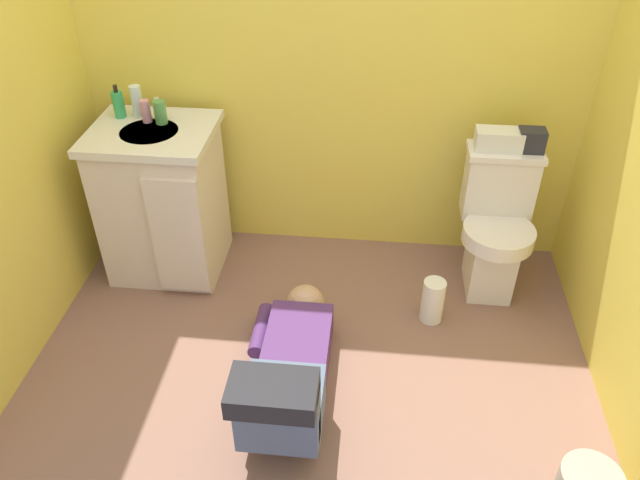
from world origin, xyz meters
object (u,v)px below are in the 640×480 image
object	(u,v)px
toiletry_bag	(531,140)
paper_towel_roll	(433,301)
bottle_green	(160,112)
soap_dispenser	(119,104)
person_plumber	(289,371)
toilet	(495,226)
vanity_cabinet	(163,200)
faucet	(158,107)
tissue_box	(499,140)
bottle_clear	(137,101)
bottle_pink	(146,111)

from	to	relation	value
toiletry_bag	paper_towel_roll	xyz separation A→B (m)	(-0.41, -0.41, -0.69)
bottle_green	toiletry_bag	bearing A→B (deg)	1.00
soap_dispenser	person_plumber	bearing A→B (deg)	-45.72
toilet	paper_towel_roll	xyz separation A→B (m)	(-0.30, -0.32, -0.25)
vanity_cabinet	person_plumber	distance (m)	1.20
faucet	tissue_box	distance (m)	1.67
bottle_clear	paper_towel_roll	world-z (taller)	bottle_clear
toilet	faucet	distance (m)	1.79
faucet	toilet	bearing A→B (deg)	-4.26
toilet	toiletry_bag	distance (m)	0.46
paper_towel_roll	tissue_box	bearing A→B (deg)	58.12
toilet	person_plumber	size ratio (longest dim) A/B	0.70
bottle_clear	faucet	bearing A→B (deg)	1.79
toilet	bottle_pink	world-z (taller)	bottle_pink
toiletry_bag	bottle_pink	world-z (taller)	bottle_pink
bottle_clear	bottle_green	size ratio (longest dim) A/B	1.38
bottle_clear	bottle_pink	world-z (taller)	bottle_clear
person_plumber	bottle_clear	distance (m)	1.53
faucet	toiletry_bag	bearing A→B (deg)	-1.17
toiletry_bag	bottle_green	bearing A→B (deg)	-179.00
toilet	faucet	bearing A→B (deg)	175.74
tissue_box	soap_dispenser	world-z (taller)	soap_dispenser
person_plumber	toiletry_bag	bearing A→B (deg)	43.55
toiletry_bag	soap_dispenser	world-z (taller)	soap_dispenser
toiletry_bag	bottle_clear	bearing A→B (deg)	178.98
bottle_clear	bottle_green	bearing A→B (deg)	-25.56
person_plumber	toiletry_bag	world-z (taller)	toiletry_bag
bottle_clear	paper_towel_roll	distance (m)	1.76
person_plumber	bottle_green	bearing A→B (deg)	128.21
tissue_box	toiletry_bag	world-z (taller)	toiletry_bag
faucet	person_plumber	size ratio (longest dim) A/B	0.09
bottle_green	bottle_clear	bearing A→B (deg)	154.44
bottle_clear	bottle_pink	bearing A→B (deg)	-43.29
toiletry_bag	person_plumber	bearing A→B (deg)	-136.45
tissue_box	toiletry_bag	size ratio (longest dim) A/B	1.77
toilet	paper_towel_roll	size ratio (longest dim) A/B	3.19
soap_dispenser	bottle_green	size ratio (longest dim) A/B	1.45
toilet	soap_dispenser	world-z (taller)	soap_dispenser
person_plumber	bottle_green	xyz separation A→B (m)	(-0.75, 0.95, 0.70)
tissue_box	bottle_green	size ratio (longest dim) A/B	1.92
person_plumber	soap_dispenser	world-z (taller)	soap_dispenser
vanity_cabinet	paper_towel_roll	size ratio (longest dim) A/B	3.48
tissue_box	toiletry_bag	xyz separation A→B (m)	(0.15, 0.00, 0.01)
bottle_pink	vanity_cabinet	bearing A→B (deg)	-63.56
toilet	bottle_pink	size ratio (longest dim) A/B	6.71
bottle_green	tissue_box	bearing A→B (deg)	1.09
toiletry_bag	bottle_green	distance (m)	1.78
tissue_box	paper_towel_roll	bearing A→B (deg)	-121.88
faucet	person_plumber	bearing A→B (deg)	-52.42
toiletry_bag	tissue_box	bearing A→B (deg)	180.00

